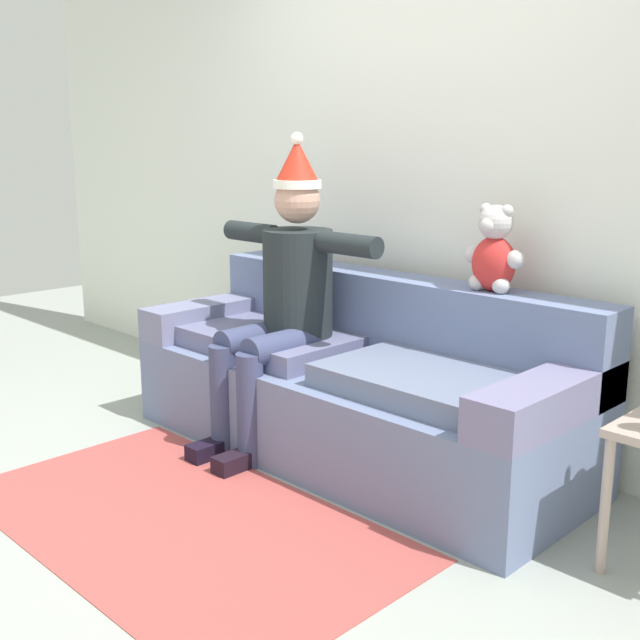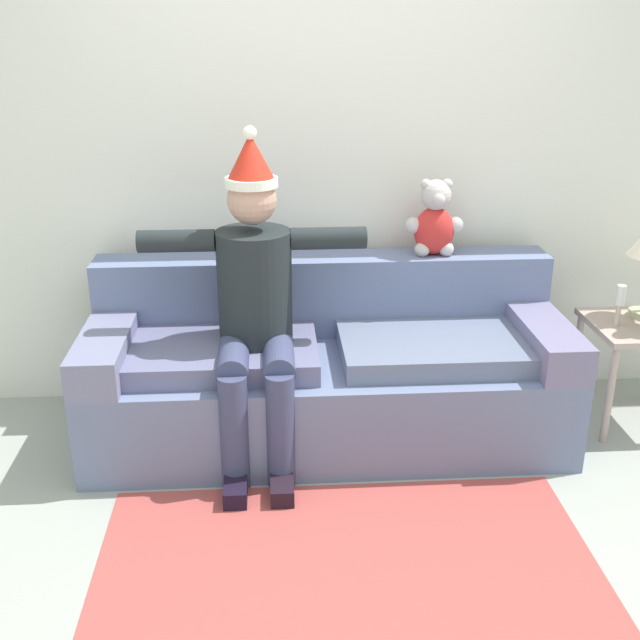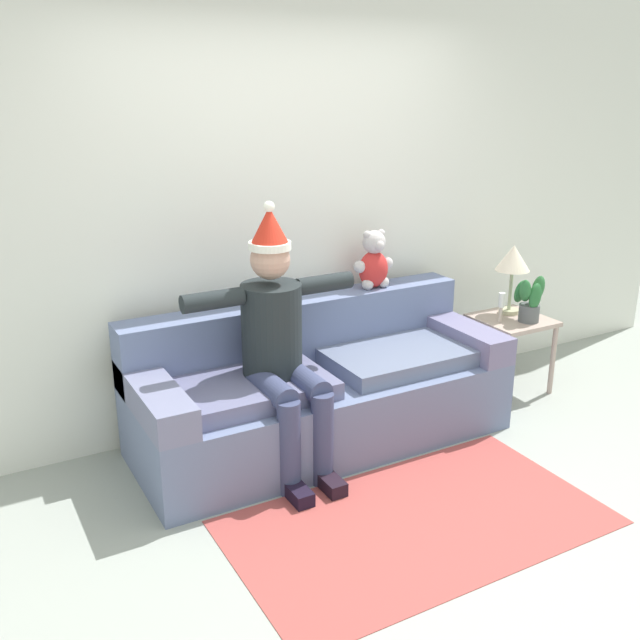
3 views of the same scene
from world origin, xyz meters
name	(u,v)px [view 2 (image 2 of 3)]	position (x,y,z in m)	size (l,w,h in m)	color
ground_plane	(347,565)	(0.00, 0.00, 0.00)	(10.00, 10.00, 0.00)	#99A098
back_wall	(320,143)	(0.00, 1.55, 1.35)	(7.00, 0.10, 2.70)	white
couch	(327,370)	(0.00, 1.04, 0.33)	(2.27, 0.87, 0.83)	slate
person_seated	(255,300)	(-0.34, 0.87, 0.76)	(1.02, 0.77, 1.51)	#202729
teddy_bear	(435,221)	(0.55, 1.30, 1.00)	(0.29, 0.17, 0.38)	red
side_table	(638,340)	(1.55, 1.04, 0.45)	(0.48, 0.48, 0.53)	#B1998D
candle_tall	(620,300)	(1.42, 1.02, 0.67)	(0.04, 0.04, 0.21)	beige
area_rug	(347,563)	(0.00, 0.00, 0.00)	(1.90, 1.07, 0.01)	#A84844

